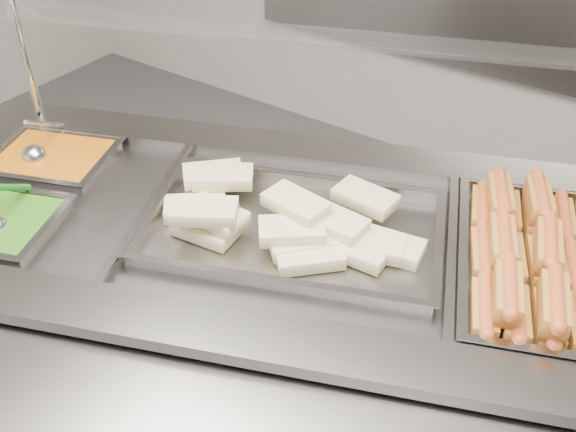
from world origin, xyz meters
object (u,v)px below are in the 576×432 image
Objects in this scene: ladle at (35,155)px; sneeze_guard at (288,38)px; steam_counter at (271,347)px; pan_wraps at (292,233)px; pan_hotdogs at (537,273)px.

sneeze_guard is at bearing 28.61° from ladle.
steam_counter is 0.90m from ladle.
steam_counter is 11.02× the size of ladle.
steam_counter is 1.25× the size of sneeze_guard.
pan_wraps is at bearing 21.29° from steam_counter.
steam_counter is at bearing 10.49° from ladle.
pan_hotdogs is 0.82× the size of pan_wraps.
pan_hotdogs is 3.41× the size of ladle.
ladle is at bearing -169.51° from steam_counter.
pan_hotdogs is (0.71, 0.03, -0.44)m from sneeze_guard.
sneeze_guard reaches higher than pan_hotdogs.
sneeze_guard reaches higher than steam_counter.
pan_hotdogs is at bearing 21.29° from pan_wraps.
ladle is (-0.80, -0.16, 0.04)m from pan_wraps.
steam_counter is 0.81m from pan_hotdogs.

